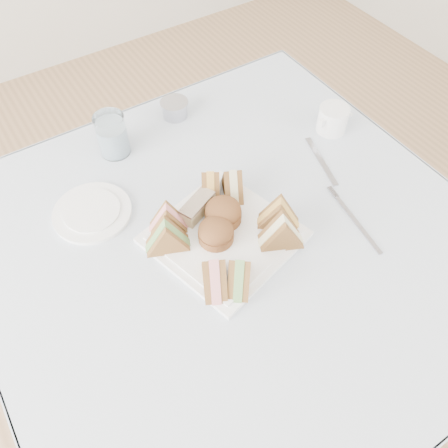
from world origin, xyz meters
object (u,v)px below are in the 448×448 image
serving_plate (224,237)px  creamer_jug (333,119)px  water_glass (112,135)px  table (232,321)px

serving_plate → creamer_jug: (0.41, 0.14, 0.03)m
serving_plate → water_glass: bearing=87.4°
table → water_glass: water_glass is taller
creamer_jug → water_glass: bearing=146.8°
creamer_jug → serving_plate: bearing=-170.0°
table → serving_plate: size_ratio=3.37×
serving_plate → water_glass: water_glass is taller
serving_plate → water_glass: size_ratio=2.51×
table → creamer_jug: creamer_jug is taller
table → serving_plate: 0.38m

